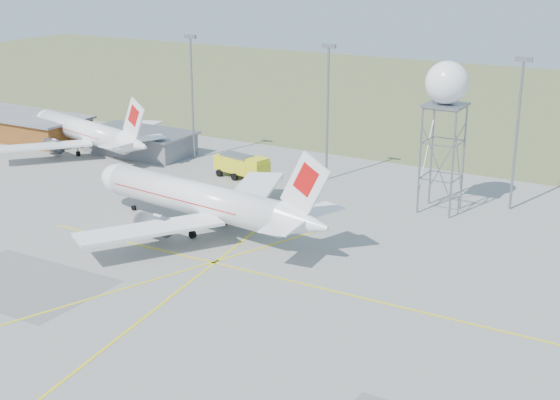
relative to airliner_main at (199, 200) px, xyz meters
The scene contains 10 objects.
grass_strip 102.77m from the airliner_main, 82.41° to the left, with size 400.00×120.00×0.03m, color #4D5D33.
building_orange 65.91m from the airliner_main, 158.83° to the left, with size 33.00×12.00×4.30m.
building_grey 40.71m from the airliner_main, 140.63° to the left, with size 19.00×10.00×3.90m.
mast_a 36.05m from the airliner_main, 127.64° to the left, with size 2.20×0.50×20.50m.
mast_b 29.20m from the airliner_main, 82.70° to the left, with size 2.20×0.50×20.50m.
mast_c 42.85m from the airliner_main, 41.37° to the left, with size 2.20×0.50×20.50m.
airliner_main is the anchor object (origin of this frame).
airliner_far 45.48m from the airliner_main, 151.34° to the left, with size 33.48×31.83×11.53m.
radar_tower 33.14m from the airliner_main, 43.42° to the left, with size 5.56×5.56×20.11m.
fire_truck 23.17m from the airliner_main, 109.51° to the left, with size 9.63×5.04×3.69m.
Camera 1 is at (41.90, -36.24, 33.79)m, focal length 50.00 mm.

